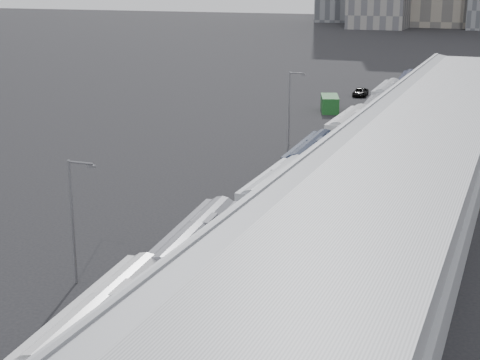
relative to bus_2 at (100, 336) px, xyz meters
The scene contains 18 objects.
sidewalk 20.88m from the bus_2, 70.98° to the left, with size 10.00×170.00×0.12m, color gray.
lane_line 20.10m from the bus_2, 100.68° to the left, with size 0.12×160.00×0.02m, color gold.
depot 22.52m from the bus_2, 61.30° to the left, with size 12.45×160.40×7.20m.
bus_2 is the anchor object (origin of this frame).
bus_3 12.43m from the bus_2, 91.00° to the left, with size 4.00×13.35×3.84m.
bus_4 27.66m from the bus_2, 89.23° to the left, with size 2.87×12.89×3.76m.
bus_5 40.18m from the bus_2, 90.20° to the left, with size 3.10×13.02×3.78m.
bus_6 56.37m from the bus_2, 89.93° to the left, with size 3.02×13.60×3.97m.
bus_7 69.23m from the bus_2, 89.59° to the left, with size 3.43×12.46×3.60m.
bus_8 83.24m from the bus_2, 90.23° to the left, with size 3.10×13.52×3.93m.
bus_9 98.45m from the bus_2, 89.71° to the left, with size 3.55×12.86×3.71m.
tree_2 22.20m from the bus_2, 81.94° to the left, with size 2.97×2.97×4.98m.
tree_3 42.33m from the bus_2, 85.58° to the left, with size 2.64×2.64×4.61m.
tree_4 67.75m from the bus_2, 87.27° to the left, with size 2.73×2.73×5.32m.
street_lamp_near 11.58m from the bus_2, 129.36° to the left, with size 2.04×0.22×8.49m.
street_lamp_far 53.76m from the bus_2, 96.89° to the left, with size 2.04×0.22×8.93m.
shipping_container 78.23m from the bus_2, 95.85° to the left, with size 2.49×6.27×2.38m, color #16481B.
suv 94.32m from the bus_2, 94.15° to the left, with size 2.28×4.94×1.37m, color black.
Camera 1 is at (21.84, 5.45, 19.85)m, focal length 55.00 mm.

